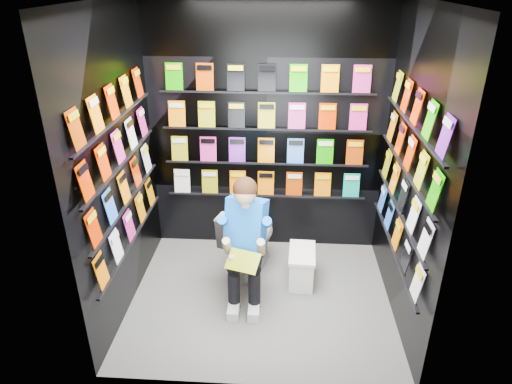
{
  "coord_description": "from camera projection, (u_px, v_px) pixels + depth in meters",
  "views": [
    {
      "loc": [
        0.17,
        -3.42,
        2.78
      ],
      "look_at": [
        -0.05,
        0.15,
        1.04
      ],
      "focal_mm": 32.0,
      "sensor_mm": 36.0,
      "label": 1
    }
  ],
  "objects": [
    {
      "name": "wall_back",
      "position": [
        267.0,
        133.0,
        4.63
      ],
      "size": [
        2.4,
        0.04,
        2.6
      ],
      "primitive_type": "cube",
      "color": "black",
      "rests_on": "floor"
    },
    {
      "name": "reader",
      "position": [
        246.0,
        224.0,
        4.08
      ],
      "size": [
        0.66,
        0.81,
        1.28
      ],
      "primitive_type": null,
      "rotation": [
        0.0,
        0.0,
        -0.31
      ],
      "color": "blue",
      "rests_on": "toilet"
    },
    {
      "name": "toilet",
      "position": [
        250.0,
        237.0,
        4.58
      ],
      "size": [
        0.63,
        0.84,
        0.73
      ],
      "primitive_type": "imported",
      "rotation": [
        0.0,
        0.0,
        2.83
      ],
      "color": "white",
      "rests_on": "floor"
    },
    {
      "name": "longbox_lid",
      "position": [
        302.0,
        253.0,
        4.4
      ],
      "size": [
        0.27,
        0.45,
        0.03
      ],
      "primitive_type": "cube",
      "rotation": [
        0.0,
        0.0,
        -0.04
      ],
      "color": "silver",
      "rests_on": "longbox"
    },
    {
      "name": "ceiling",
      "position": [
        262.0,
        0.0,
        3.16
      ],
      "size": [
        2.4,
        2.4,
        0.0
      ],
      "primitive_type": "plane",
      "color": "white",
      "rests_on": "floor"
    },
    {
      "name": "wall_front",
      "position": [
        253.0,
        235.0,
        2.83
      ],
      "size": [
        2.4,
        0.04,
        2.6
      ],
      "primitive_type": "cube",
      "color": "black",
      "rests_on": "floor"
    },
    {
      "name": "comics_right",
      "position": [
        407.0,
        175.0,
        3.66
      ],
      "size": [
        0.06,
        1.7,
        1.37
      ],
      "primitive_type": null,
      "color": "red",
      "rests_on": "wall_right"
    },
    {
      "name": "comics_back",
      "position": [
        266.0,
        133.0,
        4.6
      ],
      "size": [
        2.1,
        0.06,
        1.37
      ],
      "primitive_type": null,
      "color": "red",
      "rests_on": "wall_back"
    },
    {
      "name": "longbox",
      "position": [
        301.0,
        268.0,
        4.47
      ],
      "size": [
        0.25,
        0.43,
        0.31
      ],
      "primitive_type": "cube",
      "rotation": [
        0.0,
        0.0,
        -0.04
      ],
      "color": "silver",
      "rests_on": "floor"
    },
    {
      "name": "floor",
      "position": [
        261.0,
        298.0,
        4.3
      ],
      "size": [
        2.4,
        2.4,
        0.0
      ],
      "primitive_type": "plane",
      "color": "#5D5D5A",
      "rests_on": "ground"
    },
    {
      "name": "comics_left",
      "position": [
        121.0,
        168.0,
        3.79
      ],
      "size": [
        0.06,
        1.7,
        1.37
      ],
      "primitive_type": null,
      "color": "red",
      "rests_on": "wall_left"
    },
    {
      "name": "wall_right",
      "position": [
        410.0,
        175.0,
        3.66
      ],
      "size": [
        0.04,
        2.0,
        2.6
      ],
      "primitive_type": "cube",
      "color": "black",
      "rests_on": "floor"
    },
    {
      "name": "wall_left",
      "position": [
        118.0,
        168.0,
        3.8
      ],
      "size": [
        0.04,
        2.0,
        2.6
      ],
      "primitive_type": "cube",
      "color": "black",
      "rests_on": "floor"
    },
    {
      "name": "held_comic",
      "position": [
        243.0,
        261.0,
        3.83
      ],
      "size": [
        0.32,
        0.24,
        0.12
      ],
      "primitive_type": "cube",
      "rotation": [
        -0.96,
        0.0,
        -0.31
      ],
      "color": "green",
      "rests_on": "reader"
    }
  ]
}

